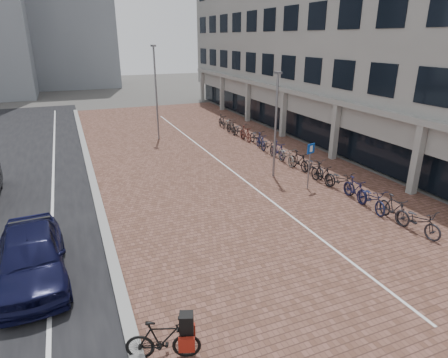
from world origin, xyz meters
TOP-DOWN VIEW (x-y plane):
  - ground at (0.00, 0.00)m, footprint 140.00×140.00m
  - plaza_brick at (2.00, 12.00)m, footprint 14.50×42.00m
  - street_asphalt at (-9.00, 12.00)m, footprint 8.00×50.00m
  - curb at (-5.10, 12.00)m, footprint 0.35×42.00m
  - lane_line at (-7.00, 12.00)m, footprint 0.12×44.00m
  - parking_line at (2.20, 12.00)m, footprint 0.10×30.00m
  - office_building at (12.97, 16.00)m, footprint 8.40×40.00m
  - car_navy at (-7.42, 3.23)m, footprint 2.20×4.90m
  - hero_bike at (-4.50, -1.31)m, footprint 1.80×1.05m
  - parking_sign at (4.58, 6.35)m, footprint 0.47×0.17m
  - lamp_near at (3.91, 8.58)m, footprint 0.12×0.12m
  - lamp_far at (0.08, 18.71)m, footprint 0.12×0.12m
  - bike_row at (5.81, 10.65)m, footprint 1.18×21.46m

SIDE VIEW (x-z plane):
  - ground at x=0.00m, z-range 0.00..0.00m
  - street_asphalt at x=-9.00m, z-range -0.01..0.02m
  - plaza_brick at x=2.00m, z-range -0.01..0.03m
  - lane_line at x=-7.00m, z-range 0.02..0.02m
  - parking_line at x=2.20m, z-range 0.03..0.04m
  - curb at x=-5.10m, z-range 0.00..0.14m
  - bike_row at x=5.81m, z-range 0.00..1.05m
  - hero_bike at x=-4.50m, z-range -0.07..1.16m
  - car_navy at x=-7.42m, z-range 0.00..1.63m
  - parking_sign at x=4.58m, z-range 0.38..2.69m
  - lamp_near at x=3.91m, z-range 0.00..5.39m
  - lamp_far at x=0.08m, z-range 0.00..6.46m
  - office_building at x=12.97m, z-range 0.94..15.94m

